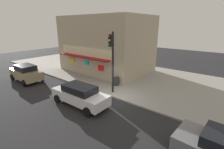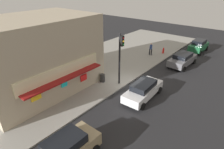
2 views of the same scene
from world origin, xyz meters
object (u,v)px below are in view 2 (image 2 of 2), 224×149
object	(u,v)px
trash_can	(103,78)
parked_car_white	(143,90)
pedestrian	(151,49)
traffic_light	(120,53)
fire_hydrant	(163,51)
parked_car_green	(199,46)
parked_car_grey	(182,59)

from	to	relation	value
trash_can	parked_car_white	bearing A→B (deg)	-87.56
trash_can	pedestrian	distance (m)	10.08
pedestrian	parked_car_white	xyz separation A→B (m)	(-9.87, -4.69, -0.25)
traffic_light	trash_can	size ratio (longest dim) A/B	6.23
trash_can	traffic_light	bearing A→B (deg)	-63.91
pedestrian	fire_hydrant	bearing A→B (deg)	-31.27
traffic_light	parked_car_green	bearing A→B (deg)	-10.82
trash_can	parked_car_green	size ratio (longest dim) A/B	0.20
fire_hydrant	parked_car_green	distance (m)	5.52
traffic_light	fire_hydrant	size ratio (longest dim) A/B	6.31
traffic_light	parked_car_white	distance (m)	4.04
parked_car_white	parked_car_green	bearing A→B (deg)	0.40
trash_can	parked_car_green	bearing A→B (deg)	-15.80
fire_hydrant	trash_can	bearing A→B (deg)	174.91
pedestrian	parked_car_white	bearing A→B (deg)	-154.59
parked_car_white	parked_car_grey	xyz separation A→B (m)	(9.32, 0.01, 0.02)
trash_can	parked_car_white	size ratio (longest dim) A/B	0.18
fire_hydrant	parked_car_grey	size ratio (longest dim) A/B	0.17
fire_hydrant	parked_car_green	bearing A→B (deg)	-39.42
trash_can	fire_hydrant	bearing A→B (deg)	-5.09
fire_hydrant	parked_car_white	xyz separation A→B (m)	(-11.64, -3.61, 0.28)
parked_car_green	pedestrian	bearing A→B (deg)	142.81
fire_hydrant	parked_car_grey	xyz separation A→B (m)	(-2.32, -3.60, 0.30)
parked_car_white	pedestrian	bearing A→B (deg)	25.41
parked_car_green	parked_car_grey	bearing A→B (deg)	-179.15
fire_hydrant	pedestrian	distance (m)	2.15
parked_car_green	parked_car_white	bearing A→B (deg)	-179.60
trash_can	parked_car_green	xyz separation A→B (m)	(16.10, -4.55, 0.36)
trash_can	parked_car_grey	bearing A→B (deg)	-26.04
parked_car_green	fire_hydrant	bearing A→B (deg)	140.58
parked_car_green	trash_can	bearing A→B (deg)	164.20
fire_hydrant	trash_can	world-z (taller)	trash_can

